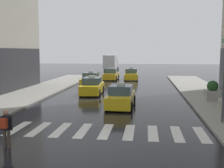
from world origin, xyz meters
The scene contains 10 objects.
ground_plane centered at (0.00, 0.00, 0.00)m, with size 160.00×160.00×0.00m, color black.
crosswalk_markings centered at (0.00, 3.00, 0.00)m, with size 11.30×2.80×0.01m.
taxi_lead centered at (0.79, 9.50, 0.72)m, with size 2.04×4.59×1.80m.
taxi_second centered at (-2.50, 15.31, 0.72)m, with size 2.04×4.59×1.80m.
taxi_third centered at (-3.80, 21.40, 0.72)m, with size 1.98×4.56×1.80m.
taxi_fourth centered at (-2.38, 29.14, 0.72)m, with size 2.00×4.57×1.80m.
taxi_fifth centered at (0.47, 29.31, 0.72)m, with size 2.12×4.63×1.80m.
box_truck centered at (-4.15, 43.01, 1.85)m, with size 2.29×7.54×3.35m.
pedestrian_with_backpack centered at (-3.22, -0.06, 0.97)m, with size 0.55×0.43×1.65m.
planter_mid_block centered at (7.99, 12.38, 0.87)m, with size 1.10×1.10×1.60m.
Camera 1 is at (2.61, -10.93, 4.12)m, focal length 44.93 mm.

